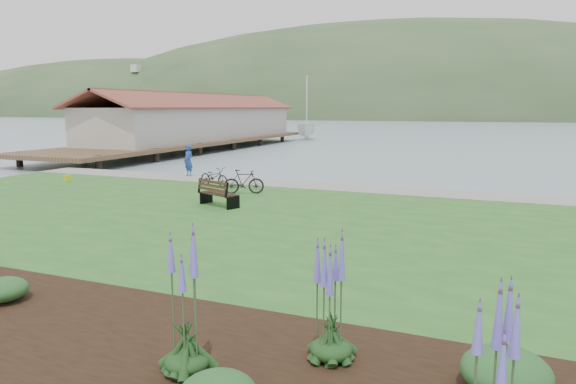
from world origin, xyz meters
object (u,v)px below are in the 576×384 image
Objects in this scene: bicycle_a at (214,177)px; park_bench at (217,193)px; person at (188,158)px; sailboat at (307,140)px.

park_bench is at bearing -132.62° from bicycle_a.
sailboat reaches higher than person.
person reaches higher than park_bench.
bicycle_a is 0.07× the size of sailboat.
park_bench is 1.04× the size of bicycle_a.
sailboat is (-7.46, 37.94, -1.39)m from person.
park_bench is at bearing -29.53° from person.
bicycle_a is 41.76m from sailboat.
park_bench is 0.91× the size of person.
sailboat is at bearing 128.24° from park_bench.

